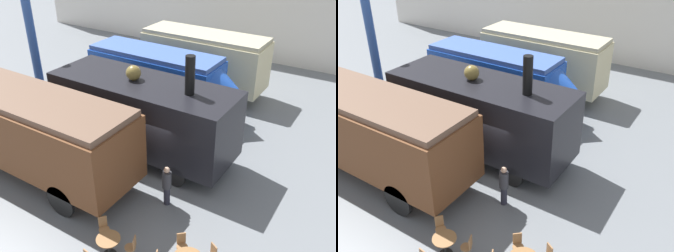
# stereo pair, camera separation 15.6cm
# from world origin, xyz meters

# --- Properties ---
(ground_plane) EXTENTS (80.00, 80.00, 0.00)m
(ground_plane) POSITION_xyz_m (0.00, 0.00, 0.00)
(ground_plane) COLOR slate
(passenger_coach_vintage) EXTENTS (7.36, 2.52, 3.56)m
(passenger_coach_vintage) POSITION_xyz_m (-1.98, 8.29, 2.08)
(passenger_coach_vintage) COLOR beige
(passenger_coach_vintage) RESTS_ON ground_plane
(streamlined_locomotive) EXTENTS (8.94, 2.41, 3.25)m
(streamlined_locomotive) POSITION_xyz_m (-2.48, 4.89, 1.89)
(streamlined_locomotive) COLOR blue
(streamlined_locomotive) RESTS_ON ground_plane
(steam_locomotive) EXTENTS (8.21, 2.85, 4.99)m
(steam_locomotive) POSITION_xyz_m (-1.06, 0.80, 2.03)
(steam_locomotive) COLOR black
(steam_locomotive) RESTS_ON ground_plane
(passenger_coach_wooden) EXTENTS (9.26, 2.79, 3.63)m
(passenger_coach_wooden) POSITION_xyz_m (-3.95, -2.82, 2.20)
(passenger_coach_wooden) COLOR brown
(passenger_coach_wooden) RESTS_ON ground_plane
(cafe_table_mid) EXTENTS (0.77, 0.77, 0.70)m
(cafe_table_mid) POSITION_xyz_m (1.44, -4.65, 0.53)
(cafe_table_mid) COLOR black
(cafe_table_mid) RESTS_ON ground_plane
(cafe_chair_5) EXTENTS (0.40, 0.40, 0.87)m
(cafe_chair_5) POSITION_xyz_m (0.84, -4.19, 0.51)
(cafe_chair_5) COLOR black
(cafe_chair_5) RESTS_ON ground_plane
(cafe_chair_7) EXTENTS (0.40, 0.38, 0.87)m
(cafe_chair_7) POSITION_xyz_m (2.14, -4.36, 0.51)
(cafe_chair_7) COLOR black
(cafe_chair_7) RESTS_ON ground_plane
(cafe_chair_9) EXTENTS (0.40, 0.40, 0.87)m
(cafe_chair_9) POSITION_xyz_m (3.39, -3.45, 0.51)
(cafe_chair_9) COLOR black
(cafe_chair_9) RESTS_ON ground_plane
(visitor_person) EXTENTS (0.34, 0.34, 1.67)m
(visitor_person) POSITION_xyz_m (1.70, -1.63, 0.90)
(visitor_person) COLOR #262633
(visitor_person) RESTS_ON ground_plane
(support_pillar) EXTENTS (0.44, 0.44, 8.00)m
(support_pillar) POSITION_xyz_m (-8.00, 1.15, 4.00)
(support_pillar) COLOR #2D519E
(support_pillar) RESTS_ON ground_plane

